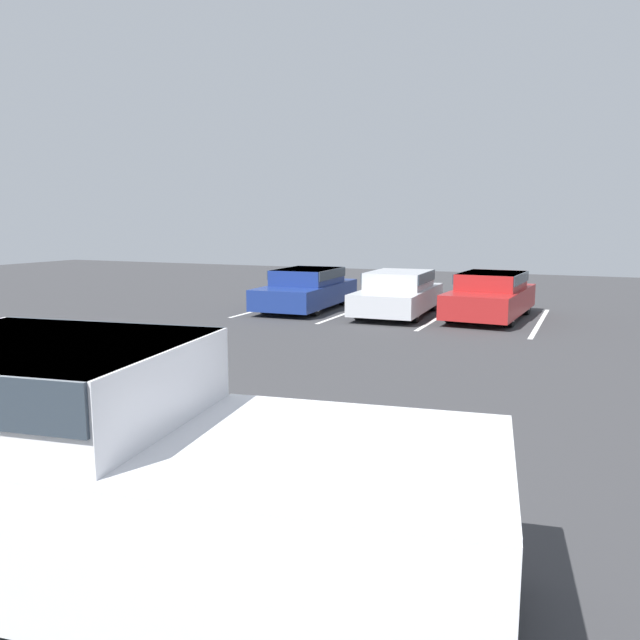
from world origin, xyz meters
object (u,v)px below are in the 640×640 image
at_px(pickup_truck, 83,468).
at_px(parked_sedan_b, 399,292).
at_px(parked_sedan_a, 307,288).
at_px(wheel_stop_curb, 350,296).
at_px(parked_sedan_c, 491,294).

distance_m(pickup_truck, parked_sedan_b, 14.40).
xyz_separation_m(parked_sedan_a, wheel_stop_curb, (0.21, 3.19, -0.59)).
bearing_deg(wheel_stop_curb, parked_sedan_a, -93.83).
xyz_separation_m(pickup_truck, parked_sedan_a, (-4.92, 14.32, -0.26)).
bearing_deg(wheel_stop_curb, pickup_truck, -74.95).
height_order(parked_sedan_b, wheel_stop_curb, parked_sedan_b).
height_order(parked_sedan_c, wheel_stop_curb, parked_sedan_c).
distance_m(pickup_truck, wheel_stop_curb, 18.15).
height_order(parked_sedan_a, wheel_stop_curb, parked_sedan_a).
bearing_deg(wheel_stop_curb, parked_sedan_b, -49.50).
bearing_deg(wheel_stop_curb, parked_sedan_c, -28.19).
bearing_deg(parked_sedan_b, wheel_stop_curb, -141.81).
bearing_deg(parked_sedan_b, parked_sedan_c, 96.07).
relative_size(parked_sedan_b, parked_sedan_c, 0.99).
bearing_deg(parked_sedan_a, parked_sedan_c, 90.52).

